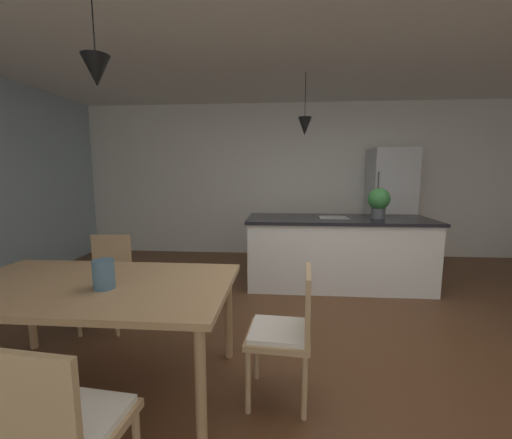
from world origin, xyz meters
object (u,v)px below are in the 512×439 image
(dining_table, at_px, (93,292))
(vase_on_dining_table, at_px, (104,274))
(chair_kitchen_end, at_px, (287,330))
(potted_plant_on_island, at_px, (379,201))
(kitchen_island, at_px, (337,251))
(chair_far_left, at_px, (107,278))
(refrigerator, at_px, (389,206))
(chair_near_right, at_px, (63,430))

(dining_table, height_order, vase_on_dining_table, vase_on_dining_table)
(chair_kitchen_end, bearing_deg, potted_plant_on_island, 61.98)
(dining_table, bearing_deg, kitchen_island, 48.48)
(chair_kitchen_end, xyz_separation_m, kitchen_island, (0.69, 2.24, -0.01))
(chair_far_left, height_order, potted_plant_on_island, potted_plant_on_island)
(chair_far_left, bearing_deg, refrigerator, 37.64)
(potted_plant_on_island, bearing_deg, chair_kitchen_end, -118.02)
(kitchen_island, bearing_deg, chair_kitchen_end, -107.20)
(chair_far_left, xyz_separation_m, chair_kitchen_end, (1.70, -0.89, 0.00))
(chair_far_left, distance_m, chair_kitchen_end, 1.92)
(chair_near_right, distance_m, kitchen_island, 3.49)
(chair_kitchen_end, bearing_deg, dining_table, 179.83)
(kitchen_island, bearing_deg, potted_plant_on_island, -0.00)
(dining_table, distance_m, chair_far_left, 1.00)
(refrigerator, bearing_deg, dining_table, -130.55)
(chair_near_right, xyz_separation_m, potted_plant_on_island, (2.07, 3.12, 0.65))
(refrigerator, bearing_deg, chair_near_right, -120.66)
(dining_table, height_order, chair_near_right, chair_near_right)
(refrigerator, relative_size, potted_plant_on_island, 4.85)
(dining_table, distance_m, chair_kitchen_end, 1.30)
(chair_near_right, relative_size, potted_plant_on_island, 2.25)
(potted_plant_on_island, height_order, vase_on_dining_table, potted_plant_on_island)
(chair_far_left, relative_size, chair_kitchen_end, 1.00)
(chair_kitchen_end, relative_size, potted_plant_on_island, 2.25)
(dining_table, bearing_deg, chair_far_left, 115.05)
(vase_on_dining_table, bearing_deg, potted_plant_on_island, 44.84)
(dining_table, height_order, refrigerator, refrigerator)
(chair_near_right, bearing_deg, refrigerator, 59.34)
(chair_near_right, bearing_deg, kitchen_island, 63.30)
(refrigerator, height_order, vase_on_dining_table, refrigerator)
(kitchen_island, bearing_deg, chair_near_right, -116.70)
(chair_near_right, height_order, chair_far_left, same)
(chair_kitchen_end, xyz_separation_m, potted_plant_on_island, (1.19, 2.24, 0.65))
(dining_table, xyz_separation_m, chair_far_left, (-0.42, 0.89, -0.21))
(vase_on_dining_table, bearing_deg, chair_near_right, -71.49)
(refrigerator, relative_size, vase_on_dining_table, 10.19)
(chair_kitchen_end, height_order, refrigerator, refrigerator)
(kitchen_island, bearing_deg, vase_on_dining_table, -128.35)
(dining_table, xyz_separation_m, kitchen_island, (1.98, 2.23, -0.22))
(chair_near_right, relative_size, vase_on_dining_table, 4.73)
(chair_kitchen_end, relative_size, vase_on_dining_table, 4.73)
(chair_near_right, xyz_separation_m, vase_on_dining_table, (-0.27, 0.80, 0.36))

